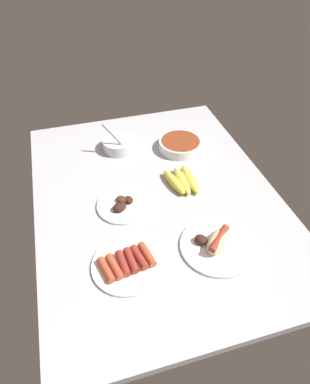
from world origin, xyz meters
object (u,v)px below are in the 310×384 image
at_px(banana_bunch, 182,180).
at_px(bowl_coleslaw, 119,144).
at_px(bowl_chili, 180,144).
at_px(plate_sausages, 127,264).
at_px(plate_hotdog_assembled, 217,244).
at_px(plate_grilled_meat, 124,205).

xyz_separation_m(banana_bunch, bowl_coleslaw, (-0.30, -0.19, 0.01)).
bearing_deg(bowl_chili, plate_sausages, -33.66).
bearing_deg(plate_hotdog_assembled, bowl_chili, 172.98).
height_order(plate_sausages, bowl_coleslaw, bowl_coleslaw).
height_order(plate_hotdog_assembled, plate_grilled_meat, plate_hotdog_assembled).
bearing_deg(bowl_chili, plate_hotdog_assembled, -7.02).
distance_m(plate_sausages, plate_hotdog_assembled, 0.30).
xyz_separation_m(plate_hotdog_assembled, bowl_chili, (-0.56, 0.07, 0.01)).
height_order(banana_bunch, plate_grilled_meat, same).
bearing_deg(plate_sausages, bowl_chili, 146.34).
distance_m(plate_sausages, bowl_coleslaw, 0.63).
bearing_deg(bowl_coleslaw, plate_sausages, -9.53).
relative_size(plate_sausages, bowl_chili, 1.18).
bearing_deg(banana_bunch, bowl_coleslaw, -147.83).
xyz_separation_m(banana_bunch, plate_grilled_meat, (0.06, -0.25, -0.01)).
xyz_separation_m(plate_sausages, plate_grilled_meat, (-0.26, 0.05, -0.00)).
bearing_deg(banana_bunch, plate_hotdog_assembled, 0.42).
bearing_deg(plate_grilled_meat, plate_sausages, -9.89).
xyz_separation_m(bowl_coleslaw, plate_hotdog_assembled, (0.63, 0.19, -0.01)).
xyz_separation_m(banana_bunch, bowl_chili, (-0.23, 0.07, 0.01)).
height_order(banana_bunch, plate_hotdog_assembled, plate_hotdog_assembled).
distance_m(plate_sausages, plate_grilled_meat, 0.27).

